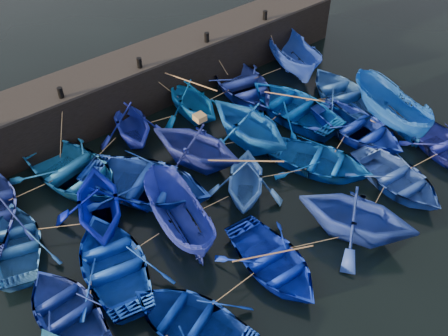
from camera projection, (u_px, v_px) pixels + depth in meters
ground at (274, 223)px, 19.96m from camera, size 120.00×120.00×0.00m
quay_wall at (134, 84)px, 25.15m from camera, size 26.00×2.50×2.50m
quay_top at (130, 61)px, 24.26m from camera, size 26.00×2.50×0.12m
bollard_1 at (61, 93)px, 21.69m from camera, size 0.24×0.24×0.50m
bollard_2 at (139, 63)px, 23.54m from camera, size 0.24×0.24×0.50m
bollard_3 at (207, 37)px, 25.38m from camera, size 0.24×0.24×0.50m
bollard_4 at (265, 15)px, 27.22m from camera, size 0.24×0.24×0.50m
boat_1 at (72, 171)px, 21.36m from camera, size 5.14×6.34×1.16m
boat_2 at (131, 123)px, 23.18m from camera, size 4.17×4.53×1.99m
boat_3 at (191, 100)px, 24.48m from camera, size 3.42×3.95×2.05m
boat_4 at (242, 84)px, 26.39m from camera, size 4.81×5.97×1.10m
boat_5 at (293, 56)px, 27.66m from camera, size 3.65×5.60×2.03m
boat_6 at (16, 243)px, 18.68m from camera, size 4.09×4.86×0.86m
boat_7 at (99, 203)px, 19.22m from camera, size 5.06×5.38×2.25m
boat_8 at (147, 184)px, 20.77m from camera, size 6.52×7.01×1.18m
boat_9 at (195, 144)px, 21.77m from camera, size 5.19×5.54×2.34m
boat_10 at (249, 123)px, 22.78m from camera, size 4.31×4.93×2.49m
boat_11 at (293, 107)px, 24.87m from camera, size 4.24×5.68×1.13m
boat_12 at (342, 93)px, 25.87m from camera, size 4.58×5.55×1.00m
boat_13 at (67, 310)px, 16.57m from camera, size 3.18×4.29×0.86m
boat_14 at (114, 262)px, 17.91m from camera, size 4.40×5.48×1.01m
boat_15 at (178, 216)px, 19.03m from camera, size 2.46×4.84×1.79m
boat_16 at (245, 179)px, 20.41m from camera, size 4.88×4.90×1.96m
boat_17 at (321, 162)px, 21.97m from camera, size 4.94×5.56×0.95m
boat_18 at (358, 128)px, 23.68m from camera, size 3.66×5.05×1.03m
boat_19 at (389, 109)px, 24.05m from camera, size 2.74×5.21×1.92m
boat_21 at (191, 321)px, 16.25m from camera, size 4.61×5.30×0.92m
boat_22 at (272, 262)px, 17.99m from camera, size 3.46×4.62×0.91m
boat_23 at (357, 214)px, 18.69m from camera, size 5.58×5.85×2.40m
boat_24 at (397, 178)px, 21.19m from camera, size 3.63×4.77×0.93m
boat_25 at (448, 147)px, 22.70m from camera, size 3.97×4.95×0.92m
wooden_crate at (200, 117)px, 21.02m from camera, size 0.45×0.46×0.28m
mooring_ropes at (198, 147)px, 22.10m from camera, size 17.40×11.90×2.10m
loose_oars at (250, 140)px, 21.41m from camera, size 9.50×11.46×1.20m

